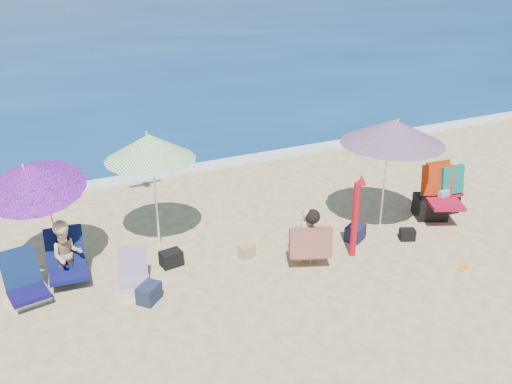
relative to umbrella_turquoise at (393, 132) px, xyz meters
name	(u,v)px	position (x,y,z in m)	size (l,w,h in m)	color
ground	(301,276)	(-2.22, -0.81, -1.83)	(120.00, 120.00, 0.00)	#D8BC84
sea	(29,13)	(-2.22, 44.19, -1.88)	(120.00, 80.00, 0.12)	navy
foam	(191,169)	(-2.22, 4.29, -1.81)	(120.00, 0.50, 0.04)	white
umbrella_turquoise	(393,132)	(0.00, 0.00, 0.00)	(2.17, 2.17, 2.08)	white
umbrella_striped	(150,147)	(-3.93, 1.25, -0.08)	(1.75, 1.75, 2.00)	white
umbrella_blue	(33,176)	(-5.76, 0.99, -0.17)	(1.96, 1.99, 2.02)	white
furled_umbrella	(356,212)	(-1.12, -0.62, -1.03)	(0.21, 0.18, 1.44)	#B20C18
chair_navy	(26,288)	(-6.13, 0.39, -1.63)	(0.63, 0.80, 0.74)	#100C47
chair_rainbow	(134,280)	(-4.66, -0.04, -1.66)	(0.55, 0.66, 0.62)	#DC784D
camp_chair_left	(433,203)	(1.05, -0.10, -1.52)	(0.81, 1.10, 1.02)	#A00B27
camp_chair_right	(443,194)	(1.43, 0.04, -1.47)	(0.66, 0.64, 1.00)	#AC0C23
person_center	(308,238)	(-1.96, -0.54, -1.35)	(0.74, 0.75, 0.98)	tan
person_left	(67,254)	(-5.49, 0.62, -1.35)	(0.63, 0.77, 1.04)	tan
bag_navy_a	(149,293)	(-4.54, -0.43, -1.69)	(0.42, 0.41, 0.27)	#1B243D
bag_black_a	(171,258)	(-3.95, 0.39, -1.70)	(0.37, 0.29, 0.25)	black
bag_tan	(247,251)	(-2.74, 0.09, -1.72)	(0.30, 0.26, 0.22)	tan
bag_navy_b	(355,233)	(-0.77, -0.19, -1.69)	(0.44, 0.40, 0.27)	#181834
bag_black_b	(407,234)	(0.05, -0.60, -1.73)	(0.31, 0.27, 0.20)	black
orange_item	(463,268)	(0.22, -1.76, -1.81)	(0.23, 0.14, 0.03)	orange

